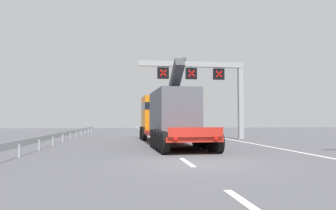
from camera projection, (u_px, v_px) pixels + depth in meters
ground at (195, 163)px, 12.21m from camera, size 112.00×112.00×0.00m
lane_markings at (145, 133)px, 40.66m from camera, size 0.20×72.11×0.01m
edge_line_right at (240, 141)px, 24.90m from camera, size 0.20×63.00×0.01m
overhead_lane_gantry at (207, 78)px, 27.19m from camera, size 9.31×0.90×6.93m
heavy_haul_truck_red at (166, 115)px, 22.97m from camera, size 3.57×14.15×5.30m
guardrail_left at (70, 133)px, 27.01m from camera, size 0.13×35.77×0.76m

